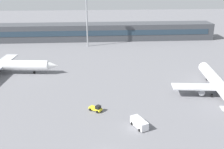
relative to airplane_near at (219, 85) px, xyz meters
name	(u,v)px	position (x,y,z in m)	size (l,w,h in m)	color
ground_plane	(100,83)	(-35.67, 11.64, -3.10)	(400.00, 400.00, 0.00)	slate
terminal_building	(97,32)	(-35.67, 76.69, 1.41)	(129.23, 12.13, 9.00)	#3F4247
airplane_near	(219,85)	(0.00, 0.00, 0.00)	(28.81, 41.10, 10.16)	white
airplane_mid	(1,65)	(-71.70, 23.83, 0.08)	(42.13, 29.48, 10.41)	white
baggage_tug_yellow	(96,108)	(-37.45, -8.30, -2.30)	(3.76, 3.40, 1.75)	yellow
service_van_white	(139,123)	(-27.26, -17.27, -1.98)	(3.90, 5.57, 2.08)	white
floodlight_tower_west	(87,14)	(-40.51, 62.47, 13.30)	(3.20, 0.80, 28.67)	gray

